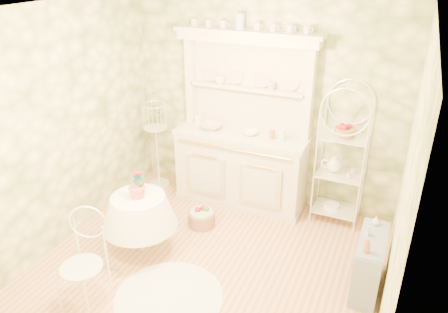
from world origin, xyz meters
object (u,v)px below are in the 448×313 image
at_px(kitchen_dresser, 242,123).
at_px(side_shelf, 369,264).
at_px(cafe_chair, 82,273).
at_px(floor_basket, 202,218).
at_px(round_table, 140,222).
at_px(bakers_rack, 341,160).
at_px(birdcage_stand, 157,142).

distance_m(kitchen_dresser, side_shelf, 2.30).
bearing_deg(cafe_chair, floor_basket, 53.15).
xyz_separation_m(side_shelf, cafe_chair, (-2.47, -1.33, 0.09)).
bearing_deg(side_shelf, cafe_chair, -152.78).
distance_m(kitchen_dresser, round_table, 1.79).
bearing_deg(bakers_rack, round_table, -140.26).
relative_size(round_table, birdcage_stand, 0.55).
distance_m(kitchen_dresser, cafe_chair, 2.63).
bearing_deg(kitchen_dresser, floor_basket, -105.84).
distance_m(birdcage_stand, floor_basket, 1.38).
height_order(birdcage_stand, floor_basket, birdcage_stand).
bearing_deg(side_shelf, bakers_rack, 113.74).
xyz_separation_m(kitchen_dresser, side_shelf, (1.82, -1.11, -0.85)).
xyz_separation_m(kitchen_dresser, round_table, (-0.62, -1.49, -0.76)).
height_order(cafe_chair, floor_basket, cafe_chair).
bearing_deg(round_table, floor_basket, 60.95).
bearing_deg(round_table, bakers_rack, 39.00).
distance_m(kitchen_dresser, floor_basket, 1.31).
bearing_deg(floor_basket, round_table, -119.05).
bearing_deg(cafe_chair, birdcage_stand, 82.08).
bearing_deg(birdcage_stand, round_table, -65.93).
relative_size(kitchen_dresser, floor_basket, 7.09).
relative_size(bakers_rack, round_table, 2.21).
bearing_deg(kitchen_dresser, bakers_rack, 2.35).
bearing_deg(side_shelf, kitchen_dresser, 147.69).
bearing_deg(kitchen_dresser, birdcage_stand, -176.80).
bearing_deg(round_table, birdcage_stand, 114.07).
bearing_deg(birdcage_stand, bakers_rack, 2.77).
xyz_separation_m(cafe_chair, floor_basket, (0.43, 1.67, -0.28)).
relative_size(side_shelf, floor_basket, 2.14).
relative_size(bakers_rack, floor_basket, 5.22).
relative_size(birdcage_stand, floor_basket, 4.27).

